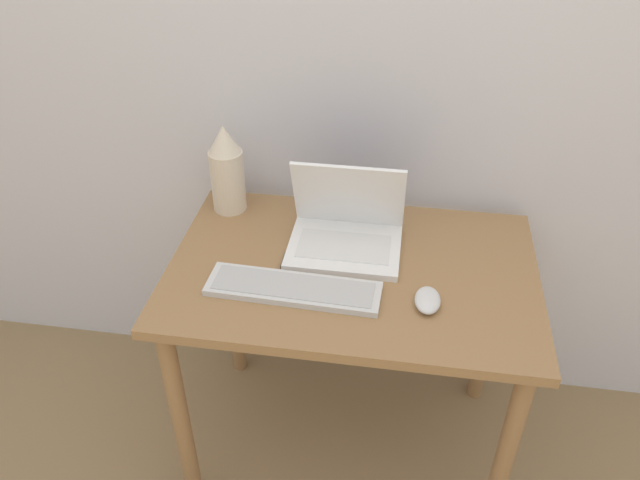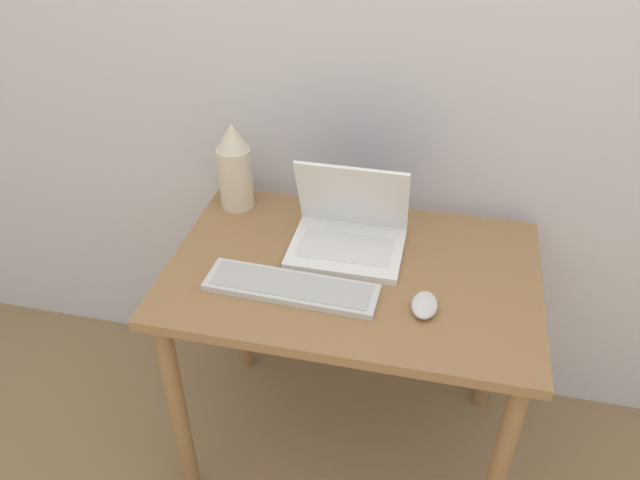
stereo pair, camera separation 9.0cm
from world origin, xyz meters
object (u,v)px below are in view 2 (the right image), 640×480
object	(u,v)px
laptop	(349,230)
vase	(235,166)
keyboard	(291,287)
mp3_player	(291,260)
mouse	(424,305)

from	to	relation	value
laptop	vase	size ratio (longest dim) A/B	1.13
laptop	keyboard	xyz separation A→B (m)	(-0.11, -0.23, -0.04)
mp3_player	vase	bearing A→B (deg)	134.31
mouse	mp3_player	bearing A→B (deg)	162.24
laptop	mouse	distance (m)	0.33
mouse	mp3_player	xyz separation A→B (m)	(-0.38, 0.12, -0.01)
mouse	vase	world-z (taller)	vase
keyboard	mp3_player	distance (m)	0.13
mouse	vase	xyz separation A→B (m)	(-0.61, 0.36, 0.12)
vase	laptop	bearing A→B (deg)	-19.92
mouse	mp3_player	distance (m)	0.40
keyboard	mouse	bearing A→B (deg)	0.11
mp3_player	keyboard	bearing A→B (deg)	-75.16
laptop	mouse	size ratio (longest dim) A/B	3.05
keyboard	vase	xyz separation A→B (m)	(-0.27, 0.36, 0.13)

